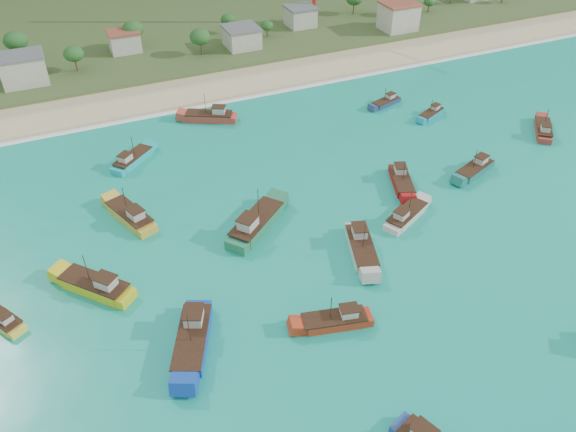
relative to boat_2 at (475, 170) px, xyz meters
name	(u,v)px	position (x,y,z in m)	size (l,w,h in m)	color
ground	(308,308)	(-45.68, -19.47, -0.71)	(600.00, 600.00, 0.00)	#0D9982
beach	(172,94)	(-45.68, 59.53, -0.71)	(400.00, 18.00, 1.20)	beige
land	(125,19)	(-45.68, 120.53, -0.71)	(400.00, 110.00, 2.40)	#385123
surf_line	(182,110)	(-45.68, 50.03, -0.71)	(400.00, 2.50, 0.08)	white
village	(189,40)	(-34.74, 80.98, 3.92)	(221.59, 28.28, 7.46)	beige
vegetation	(144,40)	(-46.36, 84.39, 4.52)	(278.16, 26.26, 9.13)	#235623
boat_2	(475,170)	(0.00, 0.00, 0.00)	(10.71, 6.40, 6.08)	#196A5E
boat_3	(256,224)	(-46.01, 0.91, 0.38)	(13.32, 11.87, 8.17)	#21724C
boat_9	(401,182)	(-15.61, 2.26, 0.03)	(6.76, 11.02, 6.27)	#9E1011
boat_10	(431,114)	(6.37, 23.45, -0.24)	(8.35, 5.47, 4.77)	teal
boat_13	(133,160)	(-61.17, 31.03, 0.00)	(9.79, 9.07, 6.10)	#12A6AD
boat_14	(1,319)	(-87.10, -4.09, -0.17)	(6.83, 8.76, 5.16)	yellow
boat_15	(335,321)	(-43.52, -23.87, 0.00)	(10.68, 5.29, 6.06)	#A63017
boat_18	(361,248)	(-32.39, -11.72, 0.17)	(7.03, 12.37, 7.01)	#B8B1A8
boat_19	(210,117)	(-41.21, 42.18, 0.15)	(11.98, 8.53, 6.92)	#B43C2E
boat_20	(131,216)	(-65.29, 12.15, 0.16)	(7.33, 12.28, 6.97)	gold
boat_21	(193,340)	(-63.08, -19.16, 0.30)	(8.96, 13.55, 7.75)	#133EAA
boat_23	(386,103)	(-0.17, 32.77, -0.21)	(8.66, 4.78, 4.91)	navy
boat_26	(406,216)	(-20.78, -7.26, 0.01)	(10.68, 7.39, 6.15)	beige
boat_29	(543,130)	(24.18, 6.84, -0.02)	(8.70, 9.66, 5.95)	maroon
boat_30	(96,286)	(-73.56, -3.23, 0.21)	(10.85, 11.55, 7.24)	gold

